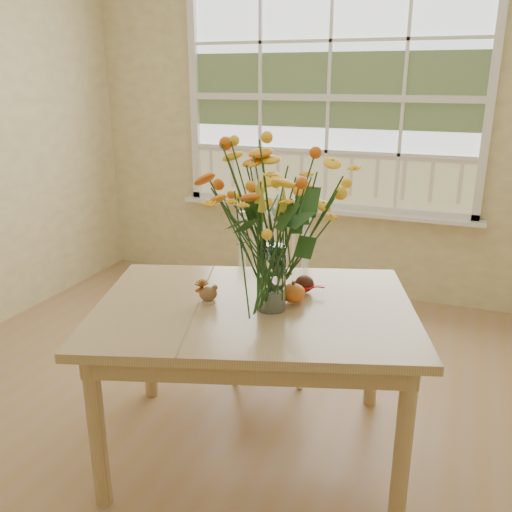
% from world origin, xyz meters
% --- Properties ---
extents(floor, '(4.00, 4.50, 0.01)m').
position_xyz_m(floor, '(0.00, 0.00, -0.01)').
color(floor, '#AC8253').
rests_on(floor, ground).
extents(wall_back, '(4.00, 0.02, 2.70)m').
position_xyz_m(wall_back, '(0.00, 2.25, 1.35)').
color(wall_back, tan).
rests_on(wall_back, floor).
extents(window, '(2.42, 0.12, 1.74)m').
position_xyz_m(window, '(0.00, 2.21, 1.53)').
color(window, silver).
rests_on(window, wall_back).
extents(dining_table, '(1.63, 1.37, 0.74)m').
position_xyz_m(dining_table, '(0.22, 0.11, 0.65)').
color(dining_table, tan).
rests_on(dining_table, floor).
extents(windsor_chair, '(0.53, 0.51, 0.93)m').
position_xyz_m(windsor_chair, '(0.03, 0.88, 0.52)').
color(windsor_chair, white).
rests_on(windsor_chair, floor).
extents(flower_vase, '(0.59, 0.59, 0.70)m').
position_xyz_m(flower_vase, '(0.31, 0.10, 1.16)').
color(flower_vase, white).
rests_on(flower_vase, dining_table).
extents(pumpkin, '(0.11, 0.11, 0.08)m').
position_xyz_m(pumpkin, '(0.38, 0.19, 0.79)').
color(pumpkin, '#CB6217').
rests_on(pumpkin, dining_table).
extents(turkey_figurine, '(0.10, 0.09, 0.10)m').
position_xyz_m(turkey_figurine, '(0.02, 0.06, 0.79)').
color(turkey_figurine, '#CCB78C').
rests_on(turkey_figurine, dining_table).
extents(dark_gourd, '(0.13, 0.09, 0.08)m').
position_xyz_m(dark_gourd, '(0.39, 0.33, 0.78)').
color(dark_gourd, '#38160F').
rests_on(dark_gourd, dining_table).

